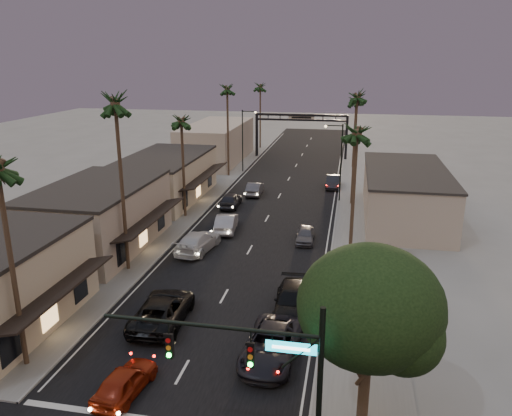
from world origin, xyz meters
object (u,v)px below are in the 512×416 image
at_px(oncoming_silver, 226,223).
at_px(curbside_near, 271,345).
at_px(streetlight_left, 244,136).
at_px(oncoming_red, 125,381).
at_px(palm_rc, 356,98).
at_px(traffic_signal, 269,368).
at_px(curbside_black, 292,301).
at_px(palm_ra, 357,128).
at_px(corner_tree, 372,312).
at_px(palm_lc, 181,117).
at_px(palm_rb, 358,94).
at_px(streetlight_right, 339,156).
at_px(palm_ld, 227,86).
at_px(palm_lb, 115,98).
at_px(oncoming_pickup, 163,310).
at_px(arch, 301,125).
at_px(palm_far, 260,85).

distance_m(oncoming_silver, curbside_near, 21.69).
bearing_deg(streetlight_left, oncoming_red, -84.63).
bearing_deg(palm_rc, traffic_signal, -92.78).
bearing_deg(curbside_black, palm_ra, 57.63).
xyz_separation_m(corner_tree, curbside_black, (-4.49, 10.21, -5.16)).
bearing_deg(palm_rc, oncoming_silver, -110.52).
height_order(traffic_signal, curbside_black, traffic_signal).
xyz_separation_m(traffic_signal, palm_lc, (-14.29, 32.00, 5.39)).
xyz_separation_m(palm_rb, oncoming_silver, (-11.81, -11.55, -11.57)).
relative_size(streetlight_right, curbside_near, 1.48).
height_order(streetlight_right, oncoming_red, streetlight_right).
bearing_deg(streetlight_left, curbside_near, -76.05).
bearing_deg(streetlight_left, palm_ld, -119.25).
height_order(palm_lc, curbside_black, palm_lc).
xyz_separation_m(palm_lb, oncoming_red, (6.40, -14.25, -12.66)).
distance_m(traffic_signal, corner_tree, 5.20).
bearing_deg(corner_tree, palm_ld, 110.81).
relative_size(palm_lc, curbside_black, 2.16).
bearing_deg(palm_ld, palm_lb, -90.00).
bearing_deg(corner_tree, oncoming_pickup, 149.38).
distance_m(corner_tree, palm_ra, 17.45).
xyz_separation_m(streetlight_right, streetlight_left, (-13.84, 13.00, 0.00)).
bearing_deg(palm_ra, palm_lb, -173.37).
relative_size(traffic_signal, corner_tree, 0.97).
relative_size(streetlight_right, palm_lc, 0.74).
relative_size(traffic_signal, curbside_near, 1.40).
distance_m(palm_rb, oncoming_silver, 20.16).
distance_m(streetlight_right, palm_lb, 28.89).
height_order(streetlight_left, curbside_black, streetlight_left).
bearing_deg(arch, corner_tree, -81.38).
bearing_deg(palm_lc, traffic_signal, -65.94).
xyz_separation_m(palm_rc, palm_far, (-16.90, 14.00, 0.97)).
height_order(palm_ld, palm_ra, palm_ld).
distance_m(streetlight_left, palm_ld, 7.88).
bearing_deg(palm_ld, curbside_near, -73.04).
xyz_separation_m(oncoming_pickup, curbside_black, (7.89, 2.89, -0.07)).
bearing_deg(streetlight_left, palm_ra, -65.46).
bearing_deg(palm_lb, oncoming_red, -65.81).
relative_size(corner_tree, palm_lc, 0.72).
height_order(streetlight_left, palm_lb, palm_lb).
relative_size(streetlight_left, curbside_near, 1.48).
height_order(traffic_signal, palm_ra, palm_ra).
height_order(palm_far, curbside_black, palm_far).
xyz_separation_m(palm_far, curbside_black, (13.29, -60.34, -10.62)).
bearing_deg(curbside_near, oncoming_pickup, 163.56).
distance_m(palm_lb, palm_far, 56.03).
height_order(palm_far, oncoming_silver, palm_far).
bearing_deg(palm_ra, corner_tree, -86.97).
distance_m(palm_rc, curbside_near, 52.89).
bearing_deg(arch, oncoming_red, -92.02).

